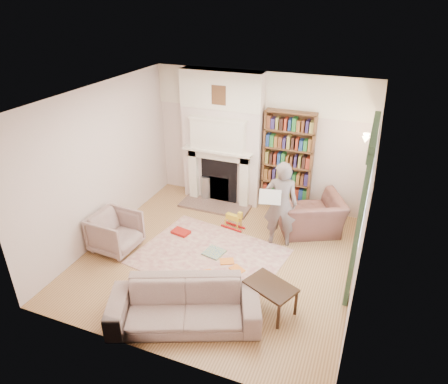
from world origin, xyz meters
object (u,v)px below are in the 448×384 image
at_px(coffee_table, 270,297).
at_px(rocking_horse, 233,219).
at_px(bookcase, 288,157).
at_px(paraffin_heater, 206,188).
at_px(armchair_reading, 310,215).
at_px(armchair_left, 115,232).
at_px(sofa, 184,305).
at_px(man_reading, 281,204).

relative_size(coffee_table, rocking_horse, 1.54).
relative_size(bookcase, rocking_horse, 4.08).
bearing_deg(coffee_table, rocking_horse, 148.60).
bearing_deg(coffee_table, paraffin_heater, 153.28).
bearing_deg(armchair_reading, rocking_horse, -9.50).
xyz_separation_m(armchair_left, rocking_horse, (1.70, 1.42, -0.15)).
distance_m(armchair_left, coffee_table, 3.01).
relative_size(sofa, man_reading, 1.28).
bearing_deg(bookcase, paraffin_heater, -172.70).
bearing_deg(rocking_horse, man_reading, 0.42).
bearing_deg(sofa, armchair_left, 126.71).
relative_size(armchair_left, coffee_table, 1.09).
distance_m(armchair_reading, armchair_left, 3.61).
distance_m(man_reading, rocking_horse, 1.14).
height_order(armchair_reading, armchair_left, armchair_reading).
height_order(bookcase, coffee_table, bookcase).
relative_size(bookcase, man_reading, 1.14).
distance_m(armchair_reading, man_reading, 0.87).
xyz_separation_m(bookcase, man_reading, (0.21, -1.33, -0.37)).
distance_m(sofa, rocking_horse, 2.58).
relative_size(bookcase, sofa, 0.89).
height_order(bookcase, sofa, bookcase).
xyz_separation_m(paraffin_heater, rocking_horse, (0.98, -0.94, -0.08)).
xyz_separation_m(armchair_reading, sofa, (-1.17, -2.99, -0.06)).
bearing_deg(paraffin_heater, rocking_horse, -43.73).
height_order(armchair_reading, rocking_horse, armchair_reading).
bearing_deg(paraffin_heater, armchair_left, -107.12).
distance_m(armchair_reading, coffee_table, 2.34).
height_order(man_reading, coffee_table, man_reading).
bearing_deg(armchair_left, coffee_table, -95.83).
distance_m(bookcase, sofa, 3.86).
xyz_separation_m(bookcase, paraffin_heater, (-1.72, -0.22, -0.90)).
distance_m(armchair_left, rocking_horse, 2.22).
distance_m(armchair_left, man_reading, 2.97).
bearing_deg(man_reading, armchair_reading, -139.72).
relative_size(armchair_left, man_reading, 0.47).
bearing_deg(man_reading, rocking_horse, -23.14).
xyz_separation_m(sofa, coffee_table, (1.04, 0.67, -0.08)).
bearing_deg(rocking_horse, coffee_table, -45.59).
bearing_deg(coffee_table, armchair_reading, 111.59).
bearing_deg(rocking_horse, paraffin_heater, 146.98).
xyz_separation_m(coffee_table, paraffin_heater, (-2.25, 2.84, 0.05)).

